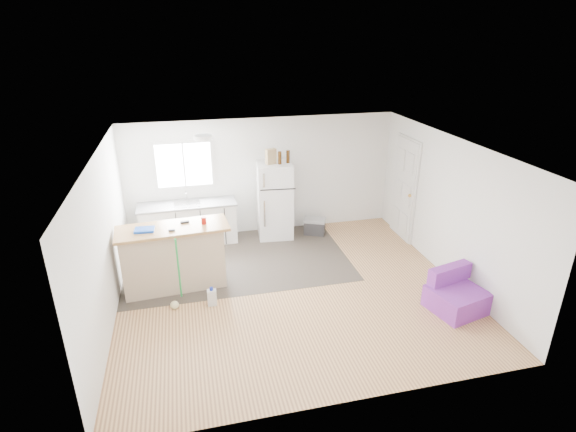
% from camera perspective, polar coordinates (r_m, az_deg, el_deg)
% --- Properties ---
extents(room, '(5.51, 5.01, 2.41)m').
position_cam_1_polar(room, '(6.98, 0.45, -1.00)').
color(room, brown).
rests_on(room, ground).
extents(vinyl_zone, '(4.05, 2.50, 0.00)m').
position_cam_1_polar(vinyl_zone, '(8.50, -6.39, -5.55)').
color(vinyl_zone, '#332C26').
rests_on(vinyl_zone, floor).
extents(window, '(1.18, 0.06, 0.98)m').
position_cam_1_polar(window, '(9.03, -13.08, 6.34)').
color(window, white).
rests_on(window, back_wall).
extents(interior_door, '(0.11, 0.92, 2.10)m').
position_cam_1_polar(interior_door, '(9.33, 14.57, 3.29)').
color(interior_door, white).
rests_on(interior_door, right_wall).
extents(ceiling_fixture, '(0.30, 0.30, 0.07)m').
position_cam_1_polar(ceiling_fixture, '(7.59, -10.72, 9.81)').
color(ceiling_fixture, white).
rests_on(ceiling_fixture, ceiling).
extents(kitchen_cabinets, '(1.91, 0.63, 1.12)m').
position_cam_1_polar(kitchen_cabinets, '(9.13, -12.49, -0.88)').
color(kitchen_cabinets, white).
rests_on(kitchen_cabinets, floor).
extents(peninsula, '(1.81, 0.80, 1.08)m').
position_cam_1_polar(peninsula, '(7.61, -14.32, -5.08)').
color(peninsula, tan).
rests_on(peninsula, floor).
extents(refrigerator, '(0.74, 0.71, 1.56)m').
position_cam_1_polar(refrigerator, '(9.12, -1.70, 2.01)').
color(refrigerator, white).
rests_on(refrigerator, floor).
extents(cooler, '(0.53, 0.46, 0.34)m').
position_cam_1_polar(cooler, '(9.44, 3.41, -1.29)').
color(cooler, '#2B2A2D').
rests_on(cooler, floor).
extents(purple_seat, '(0.90, 0.87, 0.62)m').
position_cam_1_polar(purple_seat, '(7.44, 20.49, -9.44)').
color(purple_seat, purple).
rests_on(purple_seat, floor).
extents(cleaner_jug, '(0.14, 0.10, 0.31)m').
position_cam_1_polar(cleaner_jug, '(7.20, -9.63, -10.14)').
color(cleaner_jug, silver).
rests_on(cleaner_jug, floor).
extents(mop, '(0.20, 0.34, 1.20)m').
position_cam_1_polar(mop, '(7.22, -14.06, -9.57)').
color(mop, green).
rests_on(mop, floor).
extents(red_cup, '(0.10, 0.10, 0.12)m').
position_cam_1_polar(red_cup, '(7.37, -10.65, -0.56)').
color(red_cup, red).
rests_on(red_cup, peninsula).
extents(blue_tray, '(0.31, 0.24, 0.04)m').
position_cam_1_polar(blue_tray, '(7.36, -17.77, -1.67)').
color(blue_tray, blue).
rests_on(blue_tray, peninsula).
extents(tool_a, '(0.14, 0.06, 0.03)m').
position_cam_1_polar(tool_a, '(7.49, -12.97, -0.75)').
color(tool_a, black).
rests_on(tool_a, peninsula).
extents(tool_b, '(0.10, 0.05, 0.03)m').
position_cam_1_polar(tool_b, '(7.23, -14.55, -1.77)').
color(tool_b, black).
rests_on(tool_b, peninsula).
extents(cardboard_box, '(0.22, 0.16, 0.30)m').
position_cam_1_polar(cardboard_box, '(8.78, -2.19, 7.57)').
color(cardboard_box, tan).
rests_on(cardboard_box, refrigerator).
extents(bottle_left, '(0.08, 0.08, 0.25)m').
position_cam_1_polar(bottle_left, '(8.77, -1.06, 7.39)').
color(bottle_left, '#3C220B').
rests_on(bottle_left, refrigerator).
extents(bottle_right, '(0.09, 0.09, 0.25)m').
position_cam_1_polar(bottle_right, '(8.86, -0.00, 7.55)').
color(bottle_right, '#3C220B').
rests_on(bottle_right, refrigerator).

